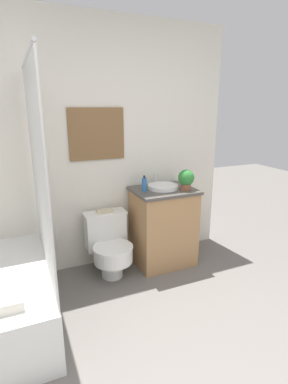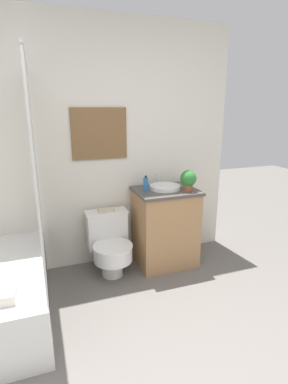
{
  "view_description": "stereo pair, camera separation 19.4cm",
  "coord_description": "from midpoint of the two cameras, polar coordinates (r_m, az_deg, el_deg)",
  "views": [
    {
      "loc": [
        -0.65,
        -0.78,
        1.66
      ],
      "look_at": [
        0.44,
        1.7,
        0.88
      ],
      "focal_mm": 28.0,
      "sensor_mm": 36.0,
      "label": 1
    },
    {
      "loc": [
        -0.47,
        -0.85,
        1.66
      ],
      "look_at": [
        0.44,
        1.7,
        0.88
      ],
      "focal_mm": 28.0,
      "sensor_mm": 36.0,
      "label": 2
    }
  ],
  "objects": [
    {
      "name": "wall_back",
      "position": [
        3.07,
        -13.08,
        7.98
      ],
      "size": [
        3.13,
        0.07,
        2.5
      ],
      "color": "silver",
      "rests_on": "ground_plane"
    },
    {
      "name": "shower_area",
      "position": [
        2.68,
        -25.44,
        -16.53
      ],
      "size": [
        0.58,
        1.34,
        1.98
      ],
      "color": "white",
      "rests_on": "ground_plane"
    },
    {
      "name": "toilet",
      "position": [
        3.1,
        -8.47,
        -9.76
      ],
      "size": [
        0.43,
        0.54,
        0.62
      ],
      "color": "white",
      "rests_on": "ground_plane"
    },
    {
      "name": "vanity",
      "position": [
        3.23,
        1.94,
        -6.56
      ],
      "size": [
        0.64,
        0.52,
        0.83
      ],
      "color": "#AD7F51",
      "rests_on": "ground_plane"
    },
    {
      "name": "sink",
      "position": [
        3.11,
        1.84,
        1.01
      ],
      "size": [
        0.32,
        0.35,
        0.13
      ],
      "color": "white",
      "rests_on": "vanity"
    },
    {
      "name": "soap_bottle",
      "position": [
        3.0,
        -1.79,
        1.43
      ],
      "size": [
        0.05,
        0.05,
        0.16
      ],
      "color": "#2D6BB2",
      "rests_on": "vanity"
    },
    {
      "name": "potted_plant",
      "position": [
        3.05,
        6.23,
        2.5
      ],
      "size": [
        0.16,
        0.16,
        0.21
      ],
      "color": "brown",
      "rests_on": "vanity"
    },
    {
      "name": "book_on_tank",
      "position": [
        3.08,
        -9.3,
        -3.6
      ],
      "size": [
        0.16,
        0.09,
        0.02
      ],
      "color": "beige",
      "rests_on": "toilet"
    }
  ]
}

